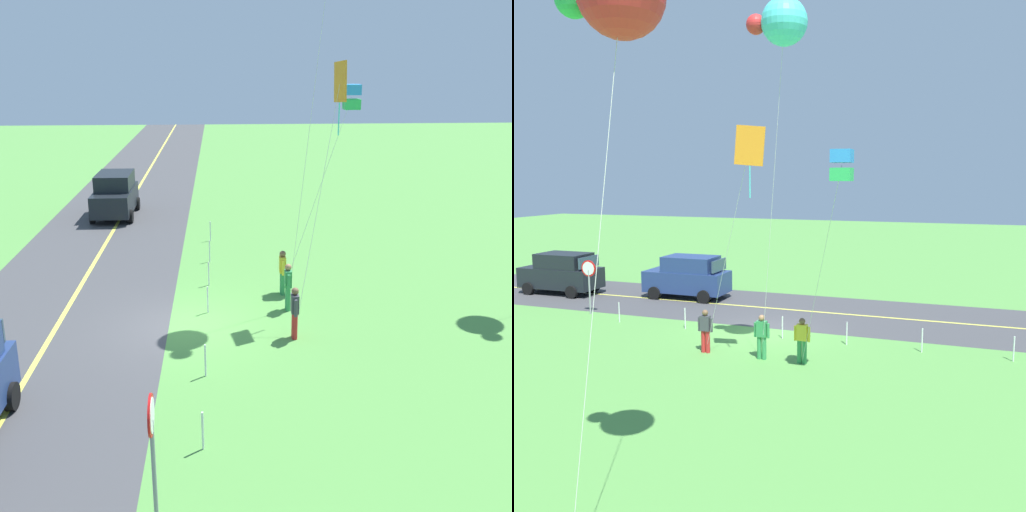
# 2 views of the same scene
# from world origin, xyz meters

# --- Properties ---
(ground_plane) EXTENTS (120.00, 120.00, 0.10)m
(ground_plane) POSITION_xyz_m (0.00, 0.00, -0.05)
(ground_plane) COLOR #549342
(asphalt_road) EXTENTS (120.00, 7.00, 0.00)m
(asphalt_road) POSITION_xyz_m (0.00, -4.00, 0.00)
(asphalt_road) COLOR #424244
(asphalt_road) RESTS_ON ground
(road_centre_stripe) EXTENTS (120.00, 0.16, 0.00)m
(road_centre_stripe) POSITION_xyz_m (0.00, -4.00, 0.01)
(road_centre_stripe) COLOR #E5E04C
(road_centre_stripe) RESTS_ON asphalt_road
(car_parked_west_far) EXTENTS (4.40, 2.12, 2.24)m
(car_parked_west_far) POSITION_xyz_m (-14.40, -4.29, 1.15)
(car_parked_west_far) COLOR black
(car_parked_west_far) RESTS_ON ground
(stop_sign) EXTENTS (0.76, 0.08, 2.56)m
(stop_sign) POSITION_xyz_m (8.69, -0.10, 1.80)
(stop_sign) COLOR gray
(stop_sign) RESTS_ON ground
(person_adult_near) EXTENTS (0.58, 0.22, 1.60)m
(person_adult_near) POSITION_xyz_m (1.09, 3.31, 0.86)
(person_adult_near) COLOR red
(person_adult_near) RESTS_ON ground
(person_adult_companion) EXTENTS (0.58, 0.22, 1.60)m
(person_adult_companion) POSITION_xyz_m (-2.56, 3.30, 0.86)
(person_adult_companion) COLOR #338C4C
(person_adult_companion) RESTS_ON ground
(person_child_watcher) EXTENTS (0.58, 0.22, 1.60)m
(person_child_watcher) POSITION_xyz_m (-1.10, 3.34, 0.86)
(person_child_watcher) COLOR #338C4C
(person_child_watcher) RESTS_ON ground
(kite_red_low) EXTENTS (2.86, 1.67, 7.95)m
(kite_red_low) POSITION_xyz_m (-1.24, 4.83, 7.18)
(kite_red_low) COLOR silver
(kite_red_low) RESTS_ON ground
(kite_blue_mid) EXTENTS (2.10, 2.85, 7.11)m
(kite_blue_mid) POSITION_xyz_m (-4.36, 5.86, 6.66)
(kite_blue_mid) COLOR silver
(kite_blue_mid) RESTS_ON ground
(fence_post_0) EXTENTS (0.05, 0.05, 0.90)m
(fence_post_0) POSITION_xyz_m (-9.45, 0.70, 0.45)
(fence_post_0) COLOR silver
(fence_post_0) RESTS_ON ground
(fence_post_1) EXTENTS (0.05, 0.05, 0.90)m
(fence_post_1) POSITION_xyz_m (-6.37, 0.70, 0.45)
(fence_post_1) COLOR silver
(fence_post_1) RESTS_ON ground
(fence_post_2) EXTENTS (0.05, 0.05, 0.90)m
(fence_post_2) POSITION_xyz_m (-3.59, 0.70, 0.45)
(fence_post_2) COLOR silver
(fence_post_2) RESTS_ON ground
(fence_post_3) EXTENTS (0.05, 0.05, 0.90)m
(fence_post_3) POSITION_xyz_m (-1.01, 0.70, 0.45)
(fence_post_3) COLOR silver
(fence_post_3) RESTS_ON ground
(fence_post_4) EXTENTS (0.05, 0.05, 0.90)m
(fence_post_4) POSITION_xyz_m (3.31, 0.70, 0.45)
(fence_post_4) COLOR silver
(fence_post_4) RESTS_ON ground
(fence_post_5) EXTENTS (0.05, 0.05, 0.90)m
(fence_post_5) POSITION_xyz_m (6.56, 0.70, 0.45)
(fence_post_5) COLOR silver
(fence_post_5) RESTS_ON ground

